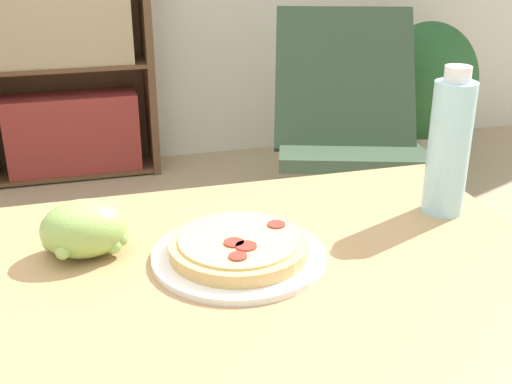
% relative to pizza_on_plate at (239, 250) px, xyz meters
% --- Properties ---
extents(pizza_on_plate, '(0.25, 0.25, 0.04)m').
position_rel_pizza_on_plate_xyz_m(pizza_on_plate, '(0.00, 0.00, 0.00)').
color(pizza_on_plate, white).
rests_on(pizza_on_plate, dining_table).
extents(grape_bunch, '(0.13, 0.10, 0.08)m').
position_rel_pizza_on_plate_xyz_m(grape_bunch, '(-0.21, 0.07, 0.03)').
color(grape_bunch, '#93BC5B').
rests_on(grape_bunch, dining_table).
extents(drink_bottle, '(0.07, 0.07, 0.25)m').
position_rel_pizza_on_plate_xyz_m(drink_bottle, '(0.37, 0.07, 0.10)').
color(drink_bottle, '#A3DBEA').
rests_on(drink_bottle, dining_table).
extents(lounge_chair_far, '(0.76, 0.90, 0.88)m').
position_rel_pizza_on_plate_xyz_m(lounge_chair_far, '(0.83, 1.53, -0.50)').
color(lounge_chair_far, black).
rests_on(lounge_chair_far, ground_plane).
extents(bookshelf, '(0.84, 0.28, 1.68)m').
position_rel_pizza_on_plate_xyz_m(bookshelf, '(-0.27, 2.46, 0.01)').
color(bookshelf, brown).
rests_on(bookshelf, ground_plane).
extents(potted_plant_floor, '(0.55, 0.47, 0.75)m').
position_rel_pizza_on_plate_xyz_m(potted_plant_floor, '(1.54, 2.16, -0.37)').
color(potted_plant_floor, '#BCB2A3').
rests_on(potted_plant_floor, ground_plane).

